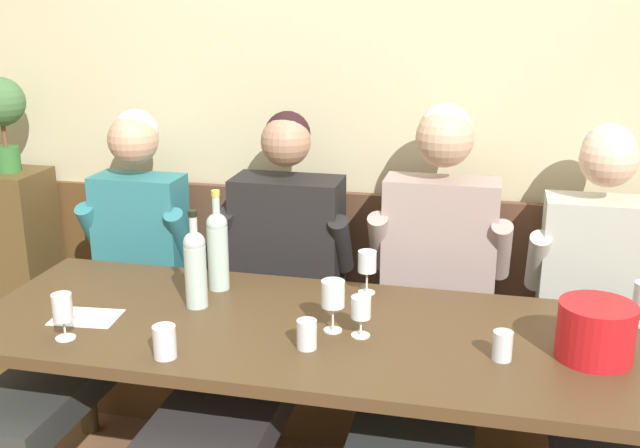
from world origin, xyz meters
TOP-DOWN VIEW (x-y plane):
  - room_wall_back at (0.00, 1.09)m, footprint 6.80×0.08m
  - wood_wainscot_panel at (0.00, 1.04)m, footprint 6.80×0.03m
  - wall_bench at (0.00, 0.83)m, footprint 2.56×0.42m
  - dining_table at (0.00, 0.14)m, footprint 2.26×0.80m
  - person_right_seat at (-0.94, 0.46)m, footprint 0.48×1.26m
  - person_center_left_seat at (-0.29, 0.47)m, footprint 0.54×1.26m
  - person_center_right_seat at (0.31, 0.46)m, footprint 0.54×1.26m
  - person_left_seat at (0.89, 0.47)m, footprint 0.50×1.26m
  - ice_bucket at (0.81, 0.11)m, footprint 0.22×0.22m
  - wine_bottle_amber_mid at (-0.43, 0.37)m, footprint 0.07×0.07m
  - wine_bottle_green_tall at (-0.44, 0.20)m, footprint 0.07×0.07m
  - wine_glass_near_bucket at (0.04, 0.12)m, footprint 0.07×0.07m
  - wine_glass_mid_left at (-0.74, -0.12)m, footprint 0.06×0.06m
  - wine_glass_by_bottle at (0.09, 0.45)m, footprint 0.06×0.06m
  - wine_glass_center_rear at (0.13, 0.10)m, footprint 0.06×0.06m
  - water_tumbler_center at (0.56, 0.04)m, footprint 0.06×0.06m
  - water_tumbler_right at (-0.39, -0.17)m, footprint 0.07×0.07m
  - water_tumbler_left at (-0.01, -0.02)m, footprint 0.06×0.06m
  - tasting_sheet_left_guest at (-0.76, 0.03)m, footprint 0.22×0.17m
  - corner_pedestal at (-1.58, 0.86)m, footprint 0.28×0.28m
  - potted_plant at (-1.58, 0.86)m, footprint 0.21×0.21m

SIDE VIEW (x-z plane):
  - wall_bench at x=0.00m, z-range -0.19..0.75m
  - wood_wainscot_panel at x=0.00m, z-range 0.00..0.90m
  - corner_pedestal at x=-1.58m, z-range 0.00..0.98m
  - person_center_left_seat at x=-0.29m, z-range -0.03..1.27m
  - person_right_seat at x=-0.94m, z-range -0.02..1.27m
  - person_left_seat at x=0.89m, z-range -0.02..1.28m
  - person_center_right_seat at x=0.31m, z-range -0.03..1.32m
  - dining_table at x=0.00m, z-range 0.29..1.02m
  - tasting_sheet_left_guest at x=-0.76m, z-range 0.73..0.73m
  - water_tumbler_center at x=0.56m, z-range 0.73..0.82m
  - water_tumbler_left at x=-0.01m, z-range 0.73..0.82m
  - water_tumbler_right at x=-0.39m, z-range 0.73..0.83m
  - ice_bucket at x=0.81m, z-range 0.73..0.90m
  - wine_glass_center_rear at x=0.13m, z-range 0.75..0.88m
  - wine_glass_mid_left at x=-0.74m, z-range 0.75..0.90m
  - wine_glass_by_bottle at x=0.09m, z-range 0.76..0.91m
  - wine_glass_near_bucket at x=0.04m, z-range 0.77..0.93m
  - wine_bottle_green_tall at x=-0.44m, z-range 0.70..1.04m
  - wine_bottle_amber_mid at x=-0.43m, z-range 0.70..1.06m
  - potted_plant at x=-1.58m, z-range 1.05..1.46m
  - room_wall_back at x=0.00m, z-range 0.00..2.80m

